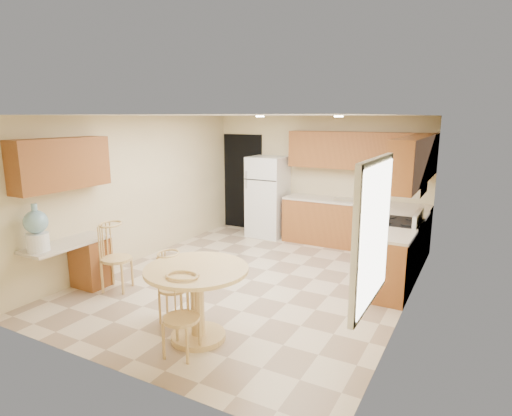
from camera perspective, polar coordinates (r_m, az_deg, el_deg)
The scene contains 30 objects.
floor at distance 6.71m, azimuth -0.56°, elevation -9.60°, with size 5.50×5.50×0.00m, color beige.
ceiling at distance 6.24m, azimuth -0.61°, elevation 12.26°, with size 4.50×5.50×0.02m, color white.
wall_back at distance 8.83m, azimuth 8.15°, elevation 3.96°, with size 4.50×0.02×2.50m, color beige.
wall_front at distance 4.25m, azimuth -19.03°, elevation -5.47°, with size 4.50×0.02×2.50m, color beige.
wall_left at distance 7.69m, azimuth -15.41°, elevation 2.45°, with size 0.02×5.50×2.50m, color beige.
wall_right at distance 5.64m, azimuth 19.81°, elevation -1.25°, with size 0.02×5.50×2.50m, color beige.
doorway at distance 9.59m, azimuth -1.78°, elevation 3.51°, with size 0.90×0.02×2.10m, color black.
base_cab_back at distance 8.44m, azimuth 12.83°, elevation -2.24°, with size 2.75×0.60×0.87m, color #9B5927.
counter_back at distance 8.34m, azimuth 12.98°, elevation 0.79°, with size 2.75×0.63×0.04m, color beige.
base_cab_right_a at distance 7.66m, azimuth 19.36°, elevation -4.09°, with size 0.60×0.59×0.87m, color #9B5927.
counter_right_a at distance 7.55m, azimuth 19.60°, elevation -0.78°, with size 0.63×0.59×0.04m, color beige.
base_cab_right_b at distance 6.29m, azimuth 17.15°, elevation -7.45°, with size 0.60×0.80×0.87m, color #9B5927.
counter_right_b at distance 6.16m, azimuth 17.41°, elevation -3.45°, with size 0.63×0.80×0.04m, color beige.
upper_cab_back at distance 8.34m, azimuth 13.55°, elevation 7.43°, with size 2.75×0.33×0.70m, color #9B5927.
upper_cab_right at distance 6.76m, azimuth 20.42°, elevation 5.98°, with size 0.33×2.42×0.70m, color #9B5927.
upper_cab_left at distance 6.44m, azimuth -24.53°, elevation 5.38°, with size 0.33×1.40×0.70m, color #9B5927.
sink at distance 8.35m, azimuth 12.82°, elevation 0.96°, with size 0.78×0.44×0.01m, color silver.
range_hood at distance 6.79m, azimuth 19.41°, elevation 2.41°, with size 0.50×0.76×0.14m, color silver.
desk_pedestal at distance 6.85m, azimuth -21.14°, elevation -6.80°, with size 0.48×0.42×0.72m, color #9B5927.
desk_top at distance 6.51m, azimuth -23.93°, elevation -4.40°, with size 0.50×1.20×0.04m, color beige.
window at distance 3.82m, azimuth 15.36°, elevation -3.26°, with size 0.06×1.12×1.30m.
can_light_a at distance 7.53m, azimuth 0.53°, elevation 12.13°, with size 0.14×0.14×0.02m, color white.
can_light_b at distance 6.98m, azimuth 10.96°, elevation 11.91°, with size 0.14×0.14×0.02m, color white.
refrigerator at distance 8.96m, azimuth 1.57°, elevation 1.53°, with size 0.74×0.72×1.68m.
stove at distance 7.02m, azimuth 18.26°, elevation -5.20°, with size 0.65×0.76×1.09m.
dining_table at distance 4.90m, azimuth -7.86°, elevation -11.13°, with size 1.15×1.15×0.85m.
chair_table_a at distance 5.36m, azimuth -11.59°, elevation -9.63°, with size 0.38×0.49×0.86m.
chair_table_b at distance 4.57m, azimuth -10.67°, elevation -13.38°, with size 0.39×0.39×0.87m.
chair_desk at distance 6.44m, azimuth -18.82°, elevation -5.56°, with size 0.44×0.56×0.98m.
water_crock at distance 6.20m, azimuth -27.22°, elevation -2.60°, with size 0.30×0.30×0.62m.
Camera 1 is at (3.03, -5.45, 2.48)m, focal length 30.00 mm.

